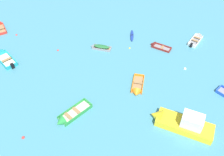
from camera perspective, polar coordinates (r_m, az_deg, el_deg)
motor_launch_yellow_foreground_center at (r=27.60m, az=15.85°, el=-9.99°), size 6.93×4.86×2.74m
rowboat_grey_back_row_left at (r=36.96m, az=-3.15°, el=7.30°), size 3.33×1.88×0.89m
rowboat_white_near_right at (r=41.24m, az=19.44°, el=8.86°), size 3.26×3.67×1.15m
rowboat_orange_center at (r=30.59m, az=5.87°, el=-2.77°), size 2.20×3.96×1.25m
kayak_deep_blue_far_right at (r=39.78m, az=4.71°, el=9.94°), size 0.90×3.21×0.30m
rowboat_turquoise_outer_left at (r=38.67m, az=-24.31°, el=4.74°), size 4.06×4.52×1.52m
rowboat_green_midfield_right at (r=28.06m, az=-10.63°, el=-9.24°), size 4.33×4.04×1.35m
rowboat_maroon_near_left at (r=38.04m, az=10.24°, el=7.52°), size 3.33×2.73×1.08m
mooring_buoy_far_field at (r=28.03m, az=-20.16°, el=-13.05°), size 0.34×0.34×0.34m
mooring_buoy_between_boats_left at (r=37.60m, az=-12.59°, el=6.36°), size 0.29×0.29×0.29m
mooring_buoy_between_boats_right at (r=37.23m, az=4.16°, el=7.00°), size 0.28×0.28×0.28m
mooring_buoy_near_foreground at (r=35.00m, az=16.78°, el=2.09°), size 0.39×0.39×0.39m
mooring_buoy_central at (r=42.93m, az=-21.55°, el=9.38°), size 0.32×0.32×0.32m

